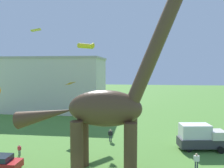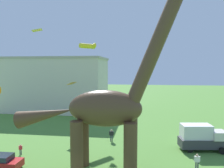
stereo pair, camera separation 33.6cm
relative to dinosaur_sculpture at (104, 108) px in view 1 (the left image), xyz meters
name	(u,v)px [view 1 (the left image)]	position (x,y,z in m)	size (l,w,h in m)	color
dinosaur_sculpture	(104,108)	(0.00, 0.00, 0.00)	(16.69, 3.54, 17.45)	#513823
parked_box_truck	(200,137)	(10.99, 7.32, -4.66)	(5.83, 2.81, 3.20)	#38383D
person_photographer	(19,149)	(-10.50, 2.91, -5.56)	(0.47, 0.21, 1.25)	#2D3347
person_far_spectator	(110,134)	(-0.55, 9.12, -5.29)	(0.63, 0.28, 1.69)	#2D3347
person_strolling_adult	(197,160)	(9.16, 1.67, -5.33)	(0.60, 0.27, 1.61)	#2D3347
kite_high_right	(87,46)	(-5.72, 17.27, 7.72)	(3.12, 3.05, 0.88)	yellow
kite_far_left	(36,30)	(-9.03, 4.84, 8.44)	(1.59, 1.83, 0.25)	yellow
kite_apex	(70,83)	(-7.62, 13.57, 1.41)	(1.54, 1.84, 0.46)	orange
background_building_block	(53,84)	(-17.46, 30.89, 0.05)	(24.48, 13.38, 12.69)	beige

